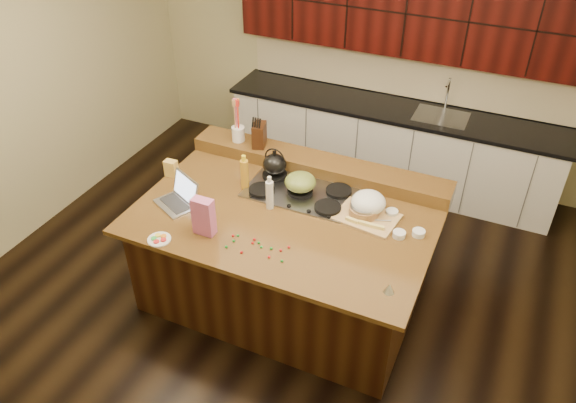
% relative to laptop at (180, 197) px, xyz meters
% --- Properties ---
extents(room, '(5.52, 5.02, 2.72)m').
position_rel_laptop_xyz_m(room, '(0.85, 0.24, 0.37)').
color(room, black).
rests_on(room, ground).
extents(island, '(2.40, 1.60, 0.92)m').
position_rel_laptop_xyz_m(island, '(0.85, 0.24, -0.52)').
color(island, black).
rests_on(island, ground).
extents(back_ledge, '(2.40, 0.30, 0.12)m').
position_rel_laptop_xyz_m(back_ledge, '(0.85, 0.94, -0.00)').
color(back_ledge, black).
rests_on(back_ledge, island).
extents(cooktop, '(0.92, 0.52, 0.05)m').
position_rel_laptop_xyz_m(cooktop, '(0.85, 0.54, -0.05)').
color(cooktop, gray).
rests_on(cooktop, island).
extents(back_counter, '(3.70, 0.66, 2.40)m').
position_rel_laptop_xyz_m(back_counter, '(1.15, 2.46, 0.00)').
color(back_counter, silver).
rests_on(back_counter, ground).
extents(kettle, '(0.24, 0.24, 0.19)m').
position_rel_laptop_xyz_m(kettle, '(0.55, 0.67, 0.08)').
color(kettle, black).
rests_on(kettle, cooktop).
extents(green_bowl, '(0.33, 0.33, 0.15)m').
position_rel_laptop_xyz_m(green_bowl, '(0.85, 0.54, 0.06)').
color(green_bowl, olive).
rests_on(green_bowl, cooktop).
extents(laptop, '(0.42, 0.38, 0.23)m').
position_rel_laptop_xyz_m(laptop, '(0.00, 0.00, 0.00)').
color(laptop, '#B7B7BC').
rests_on(laptop, island).
extents(oil_bottle, '(0.09, 0.09, 0.27)m').
position_rel_laptop_xyz_m(oil_bottle, '(0.38, 0.42, 0.07)').
color(oil_bottle, gold).
rests_on(oil_bottle, island).
extents(vinegar_bottle, '(0.07, 0.07, 0.25)m').
position_rel_laptop_xyz_m(vinegar_bottle, '(0.70, 0.25, 0.06)').
color(vinegar_bottle, silver).
rests_on(vinegar_bottle, island).
extents(wooden_tray, '(0.52, 0.41, 0.19)m').
position_rel_laptop_xyz_m(wooden_tray, '(1.46, 0.49, 0.02)').
color(wooden_tray, tan).
rests_on(wooden_tray, island).
extents(ramekin_a, '(0.11, 0.11, 0.04)m').
position_rel_laptop_xyz_m(ramekin_a, '(1.77, 0.32, -0.04)').
color(ramekin_a, white).
rests_on(ramekin_a, island).
extents(ramekin_b, '(0.12, 0.12, 0.04)m').
position_rel_laptop_xyz_m(ramekin_b, '(1.90, 0.40, -0.04)').
color(ramekin_b, white).
rests_on(ramekin_b, island).
extents(ramekin_c, '(0.11, 0.11, 0.04)m').
position_rel_laptop_xyz_m(ramekin_c, '(1.64, 0.56, -0.04)').
color(ramekin_c, white).
rests_on(ramekin_c, island).
extents(strainer_bowl, '(0.31, 0.31, 0.09)m').
position_rel_laptop_xyz_m(strainer_bowl, '(1.44, 0.45, -0.02)').
color(strainer_bowl, '#996B3F').
rests_on(strainer_bowl, island).
extents(kitchen_timer, '(0.10, 0.10, 0.07)m').
position_rel_laptop_xyz_m(kitchen_timer, '(1.86, -0.29, -0.03)').
color(kitchen_timer, silver).
rests_on(kitchen_timer, island).
extents(pink_bag, '(0.17, 0.09, 0.31)m').
position_rel_laptop_xyz_m(pink_bag, '(0.39, -0.25, 0.09)').
color(pink_bag, '#C25B8F').
rests_on(pink_bag, island).
extents(candy_plate, '(0.20, 0.20, 0.01)m').
position_rel_laptop_xyz_m(candy_plate, '(0.12, -0.47, -0.06)').
color(candy_plate, white).
rests_on(candy_plate, island).
extents(package_box, '(0.11, 0.08, 0.15)m').
position_rel_laptop_xyz_m(package_box, '(-0.30, 0.32, 0.01)').
color(package_box, '#E5B851').
rests_on(package_box, island).
extents(utensil_crock, '(0.16, 0.16, 0.14)m').
position_rel_laptop_xyz_m(utensil_crock, '(0.05, 0.94, 0.13)').
color(utensil_crock, white).
rests_on(utensil_crock, back_ledge).
extents(knife_block, '(0.15, 0.20, 0.22)m').
position_rel_laptop_xyz_m(knife_block, '(0.27, 0.94, 0.17)').
color(knife_block, black).
rests_on(knife_block, back_ledge).
extents(gumdrop_0, '(0.02, 0.02, 0.02)m').
position_rel_laptop_xyz_m(gumdrop_0, '(0.76, -0.35, -0.05)').
color(gumdrop_0, red).
rests_on(gumdrop_0, island).
extents(gumdrop_1, '(0.02, 0.02, 0.02)m').
position_rel_laptop_xyz_m(gumdrop_1, '(0.94, -0.22, -0.05)').
color(gumdrop_1, '#198C26').
rests_on(gumdrop_1, island).
extents(gumdrop_2, '(0.02, 0.02, 0.02)m').
position_rel_laptop_xyz_m(gumdrop_2, '(0.79, -0.22, -0.05)').
color(gumdrop_2, red).
rests_on(gumdrop_2, island).
extents(gumdrop_3, '(0.02, 0.02, 0.02)m').
position_rel_laptop_xyz_m(gumdrop_3, '(0.87, -0.23, -0.05)').
color(gumdrop_3, '#198C26').
rests_on(gumdrop_3, island).
extents(gumdrop_4, '(0.02, 0.02, 0.02)m').
position_rel_laptop_xyz_m(gumdrop_4, '(0.61, -0.21, -0.05)').
color(gumdrop_4, red).
rests_on(gumdrop_4, island).
extents(gumdrop_5, '(0.02, 0.02, 0.02)m').
position_rel_laptop_xyz_m(gumdrop_5, '(0.83, -0.20, -0.05)').
color(gumdrop_5, '#198C26').
rests_on(gumdrop_5, island).
extents(gumdrop_6, '(0.02, 0.02, 0.02)m').
position_rel_laptop_xyz_m(gumdrop_6, '(1.05, -0.15, -0.05)').
color(gumdrop_6, red).
rests_on(gumdrop_6, island).
extents(gumdrop_7, '(0.02, 0.02, 0.02)m').
position_rel_laptop_xyz_m(gumdrop_7, '(0.63, -0.34, -0.05)').
color(gumdrop_7, '#198C26').
rests_on(gumdrop_7, island).
extents(gumdrop_8, '(0.02, 0.02, 0.02)m').
position_rel_laptop_xyz_m(gumdrop_8, '(0.78, -0.18, -0.05)').
color(gumdrop_8, red).
rests_on(gumdrop_8, island).
extents(gumdrop_9, '(0.02, 0.02, 0.02)m').
position_rel_laptop_xyz_m(gumdrop_9, '(0.64, -0.19, -0.05)').
color(gumdrop_9, '#198C26').
rests_on(gumdrop_9, island).
extents(gumdrop_10, '(0.02, 0.02, 0.02)m').
position_rel_laptop_xyz_m(gumdrop_10, '(0.97, -0.31, -0.05)').
color(gumdrop_10, red).
rests_on(gumdrop_10, island).
extents(gumdrop_11, '(0.02, 0.02, 0.02)m').
position_rel_laptop_xyz_m(gumdrop_11, '(1.07, -0.31, -0.05)').
color(gumdrop_11, '#198C26').
rests_on(gumdrop_11, island).
extents(gumdrop_12, '(0.02, 0.02, 0.02)m').
position_rel_laptop_xyz_m(gumdrop_12, '(1.01, -0.21, -0.05)').
color(gumdrop_12, red).
rests_on(gumdrop_12, island).
extents(gumdrop_13, '(0.02, 0.02, 0.02)m').
position_rel_laptop_xyz_m(gumdrop_13, '(0.64, -0.26, -0.05)').
color(gumdrop_13, '#198C26').
rests_on(gumdrop_13, island).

